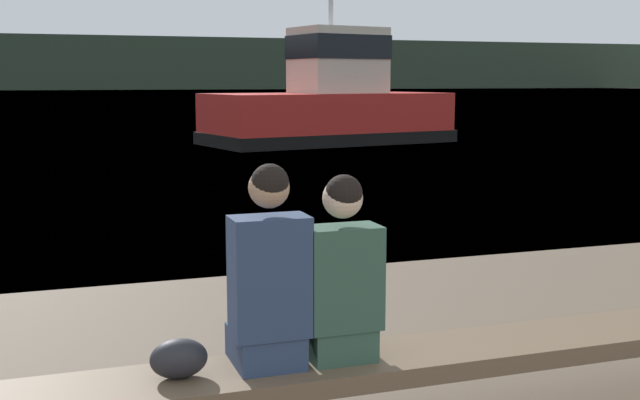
% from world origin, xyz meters
% --- Properties ---
extents(water_surface, '(240.00, 240.00, 0.00)m').
position_xyz_m(water_surface, '(0.00, 126.80, 0.00)').
color(water_surface, teal).
rests_on(water_surface, ground).
extents(far_shoreline, '(600.00, 12.00, 9.94)m').
position_xyz_m(far_shoreline, '(0.00, 159.03, 4.97)').
color(far_shoreline, '#2D3D2D').
rests_on(far_shoreline, ground).
extents(bench_main, '(7.88, 0.51, 0.46)m').
position_xyz_m(bench_main, '(-0.47, 3.07, 0.38)').
color(bench_main, brown).
rests_on(bench_main, ground).
extents(person_left, '(0.38, 0.40, 1.02)m').
position_xyz_m(person_left, '(-0.53, 3.07, 0.90)').
color(person_left, navy).
rests_on(person_left, bench_main).
extents(person_right, '(0.38, 0.40, 0.95)m').
position_xyz_m(person_right, '(-0.15, 3.07, 0.87)').
color(person_right, '#2D4C3D').
rests_on(person_right, bench_main).
extents(shopping_bag, '(0.28, 0.18, 0.19)m').
position_xyz_m(shopping_bag, '(-0.97, 3.08, 0.56)').
color(shopping_bag, '#232328').
rests_on(shopping_bag, bench_main).
extents(tugboat_red, '(7.75, 4.66, 6.82)m').
position_xyz_m(tugboat_red, '(6.57, 22.00, 1.07)').
color(tugboat_red, red).
rests_on(tugboat_red, water_surface).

